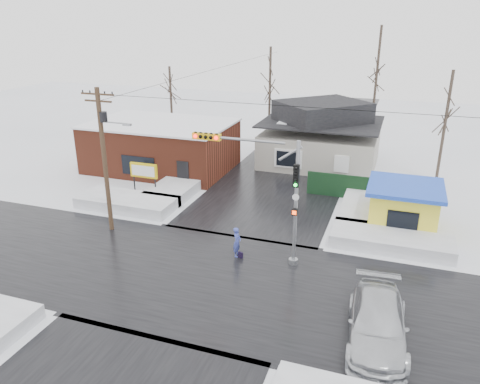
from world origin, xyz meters
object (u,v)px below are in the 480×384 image
(pedestrian, at_px, (237,242))
(utility_pole, at_px, (105,153))
(kiosk, at_px, (403,206))
(traffic_signal, at_px, (267,184))
(car, at_px, (377,323))
(marquee_sign, at_px, (144,171))

(pedestrian, bearing_deg, utility_pole, 83.74)
(kiosk, relative_size, pedestrian, 2.63)
(kiosk, height_order, pedestrian, kiosk)
(kiosk, bearing_deg, traffic_signal, -135.16)
(utility_pole, height_order, kiosk, utility_pole)
(traffic_signal, relative_size, car, 1.19)
(marquee_sign, distance_m, kiosk, 18.51)
(kiosk, relative_size, car, 0.78)
(utility_pole, xyz_separation_m, kiosk, (17.43, 6.49, -3.65))
(utility_pole, distance_m, pedestrian, 9.71)
(marquee_sign, relative_size, pedestrian, 1.46)
(utility_pole, distance_m, kiosk, 18.95)
(marquee_sign, bearing_deg, kiosk, 1.55)
(utility_pole, height_order, pedestrian, utility_pole)
(pedestrian, bearing_deg, car, -123.82)
(kiosk, distance_m, car, 12.24)
(utility_pole, xyz_separation_m, marquee_sign, (-1.07, 5.99, -3.19))
(traffic_signal, height_order, kiosk, traffic_signal)
(utility_pole, bearing_deg, marquee_sign, 100.13)
(pedestrian, xyz_separation_m, car, (8.00, -5.02, -0.02))
(traffic_signal, xyz_separation_m, pedestrian, (-1.66, -0.16, -3.66))
(pedestrian, bearing_deg, kiosk, -52.26)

